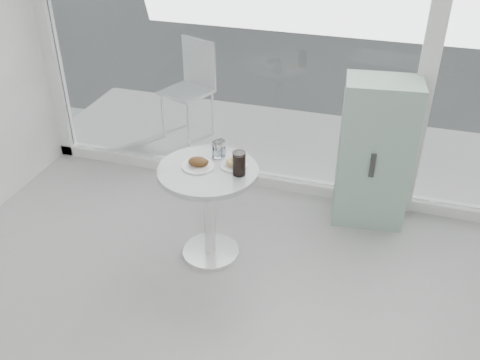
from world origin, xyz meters
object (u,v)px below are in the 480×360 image
(patio_chair, at_px, (192,83))
(mint_cabinet, at_px, (375,153))
(plate_donut, at_px, (234,164))
(plate_fritter, at_px, (199,163))
(water_tumbler_b, at_px, (220,149))
(cola_glass, at_px, (239,164))
(main_table, at_px, (209,194))
(water_tumbler_a, at_px, (217,151))

(patio_chair, bearing_deg, mint_cabinet, -4.97)
(plate_donut, bearing_deg, plate_fritter, -161.59)
(water_tumbler_b, distance_m, cola_glass, 0.30)
(patio_chair, distance_m, plate_fritter, 1.96)
(main_table, xyz_separation_m, mint_cabinet, (1.11, 0.85, 0.07))
(plate_fritter, height_order, water_tumbler_a, water_tumbler_a)
(water_tumbler_a, xyz_separation_m, water_tumbler_b, (0.02, 0.03, -0.00))
(plate_fritter, relative_size, plate_donut, 1.20)
(plate_fritter, relative_size, cola_glass, 1.36)
(water_tumbler_a, bearing_deg, patio_chair, 117.45)
(mint_cabinet, bearing_deg, plate_fritter, -151.22)
(plate_fritter, distance_m, water_tumbler_a, 0.19)
(water_tumbler_b, bearing_deg, mint_cabinet, 31.02)
(cola_glass, bearing_deg, plate_donut, 125.59)
(mint_cabinet, height_order, plate_fritter, mint_cabinet)
(water_tumbler_b, bearing_deg, main_table, -97.61)
(main_table, bearing_deg, patio_chair, 114.84)
(patio_chair, xyz_separation_m, water_tumbler_b, (0.86, -1.60, 0.20))
(water_tumbler_a, distance_m, cola_glass, 0.29)
(mint_cabinet, height_order, patio_chair, mint_cabinet)
(patio_chair, relative_size, water_tumbler_b, 8.20)
(mint_cabinet, distance_m, patio_chair, 2.16)
(water_tumbler_b, bearing_deg, plate_fritter, -116.31)
(main_table, distance_m, patio_chair, 1.99)
(mint_cabinet, distance_m, plate_fritter, 1.46)
(main_table, height_order, patio_chair, patio_chair)
(plate_donut, xyz_separation_m, cola_glass, (0.07, -0.10, 0.06))
(mint_cabinet, relative_size, water_tumbler_b, 10.03)
(patio_chair, height_order, water_tumbler_b, patio_chair)
(mint_cabinet, xyz_separation_m, water_tumbler_b, (-1.08, -0.65, 0.21))
(main_table, height_order, plate_donut, plate_donut)
(patio_chair, relative_size, water_tumbler_a, 8.17)
(water_tumbler_a, bearing_deg, plate_fritter, -115.96)
(main_table, relative_size, plate_fritter, 3.25)
(main_table, height_order, plate_fritter, plate_fritter)
(patio_chair, xyz_separation_m, cola_glass, (1.07, -1.81, 0.23))
(main_table, height_order, cola_glass, cola_glass)
(plate_fritter, bearing_deg, cola_glass, -3.09)
(water_tumbler_a, bearing_deg, water_tumbler_b, 61.71)
(plate_fritter, relative_size, water_tumbler_b, 1.92)
(main_table, distance_m, cola_glass, 0.38)
(water_tumbler_b, bearing_deg, plate_donut, -39.74)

